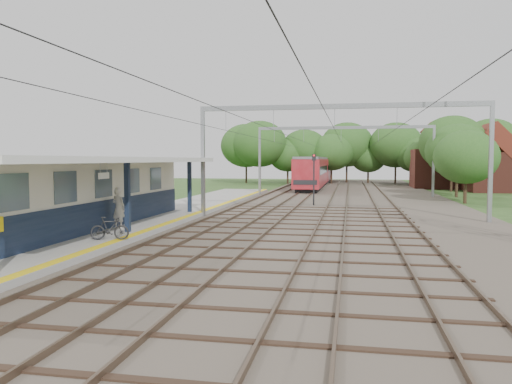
# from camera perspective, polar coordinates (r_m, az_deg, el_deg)

# --- Properties ---
(ground) EXTENTS (160.00, 160.00, 0.00)m
(ground) POSITION_cam_1_polar(r_m,az_deg,el_deg) (16.31, -4.42, -9.30)
(ground) COLOR #2D4C1E
(ground) RESTS_ON ground
(ballast_bed) EXTENTS (18.00, 90.00, 0.10)m
(ballast_bed) POSITION_cam_1_polar(r_m,az_deg,el_deg) (45.48, 10.50, -0.92)
(ballast_bed) COLOR #473D33
(ballast_bed) RESTS_ON ground
(platform) EXTENTS (5.00, 52.00, 0.35)m
(platform) POSITION_cam_1_polar(r_m,az_deg,el_deg) (31.77, -10.89, -2.68)
(platform) COLOR gray
(platform) RESTS_ON ground
(yellow_stripe) EXTENTS (0.45, 52.00, 0.01)m
(yellow_stripe) POSITION_cam_1_polar(r_m,az_deg,el_deg) (30.99, -7.02, -2.46)
(yellow_stripe) COLOR yellow
(yellow_stripe) RESTS_ON platform
(station_building) EXTENTS (3.41, 18.00, 3.40)m
(station_building) POSITION_cam_1_polar(r_m,az_deg,el_deg) (25.92, -19.51, -0.10)
(station_building) COLOR beige
(station_building) RESTS_ON platform
(canopy) EXTENTS (6.40, 20.00, 3.44)m
(canopy) POSITION_cam_1_polar(r_m,az_deg,el_deg) (24.46, -18.53, 3.46)
(canopy) COLOR #0F1B31
(canopy) RESTS_ON platform
(rail_tracks) EXTENTS (11.80, 88.00, 0.15)m
(rail_tracks) POSITION_cam_1_polar(r_m,az_deg,el_deg) (45.55, 7.36, -0.73)
(rail_tracks) COLOR brown
(rail_tracks) RESTS_ON ballast_bed
(catenary_system) EXTENTS (17.22, 88.00, 7.00)m
(catenary_system) POSITION_cam_1_polar(r_m,az_deg,el_deg) (40.67, 9.69, 6.25)
(catenary_system) COLOR gray
(catenary_system) RESTS_ON ground
(tree_band) EXTENTS (31.72, 30.88, 8.82)m
(tree_band) POSITION_cam_1_polar(r_m,az_deg,el_deg) (72.47, 10.53, 4.63)
(tree_band) COLOR #382619
(tree_band) RESTS_ON ground
(house_near) EXTENTS (7.00, 6.12, 7.89)m
(house_near) POSITION_cam_1_polar(r_m,az_deg,el_deg) (63.61, 26.13, 2.71)
(house_near) COLOR brown
(house_near) RESTS_ON ground
(house_far) EXTENTS (8.00, 6.12, 8.66)m
(house_far) POSITION_cam_1_polar(r_m,az_deg,el_deg) (68.37, 20.75, 3.10)
(house_far) COLOR brown
(house_far) RESTS_ON ground
(person) EXTENTS (0.85, 0.69, 2.01)m
(person) POSITION_cam_1_polar(r_m,az_deg,el_deg) (24.76, -15.42, -1.79)
(person) COLOR silver
(person) RESTS_ON platform
(bicycle) EXTENTS (1.65, 0.78, 0.96)m
(bicycle) POSITION_cam_1_polar(r_m,az_deg,el_deg) (21.53, -16.40, -4.02)
(bicycle) COLOR black
(bicycle) RESTS_ON platform
(train) EXTENTS (2.97, 36.99, 3.90)m
(train) POSITION_cam_1_polar(r_m,az_deg,el_deg) (70.90, 6.98, 2.47)
(train) COLOR black
(train) RESTS_ON ballast_bed
(signal_post) EXTENTS (0.30, 0.27, 4.11)m
(signal_post) POSITION_cam_1_polar(r_m,az_deg,el_deg) (39.26, 6.63, 2.02)
(signal_post) COLOR black
(signal_post) RESTS_ON ground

